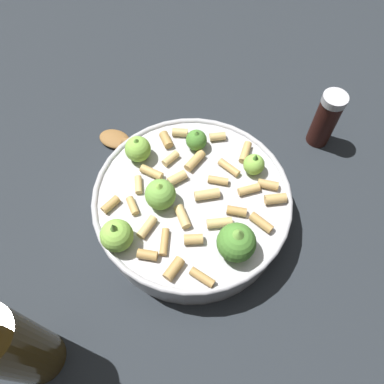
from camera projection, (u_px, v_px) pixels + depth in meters
name	position (u px, v px, depth m)	size (l,w,h in m)	color
ground_plane	(192.00, 216.00, 0.55)	(2.40, 2.40, 0.00)	#23282D
cooking_pan	(191.00, 205.00, 0.52)	(0.26, 0.26, 0.11)	#B7B7BC
pepper_shaker	(326.00, 119.00, 0.58)	(0.04, 0.04, 0.10)	#33140F
olive_oil_bottle	(13.00, 347.00, 0.38)	(0.06, 0.06, 0.21)	#4C3814
wooden_spoon	(161.00, 154.00, 0.60)	(0.24, 0.10, 0.02)	olive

